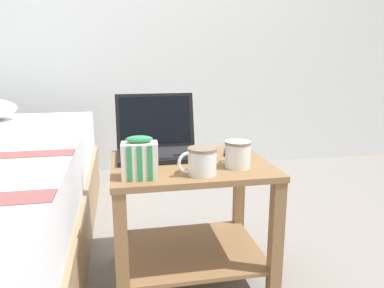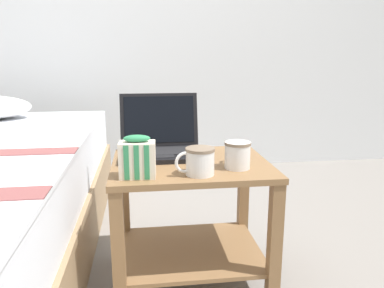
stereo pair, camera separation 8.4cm
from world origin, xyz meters
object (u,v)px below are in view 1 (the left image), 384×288
at_px(laptop, 158,143).
at_px(mug_front_left, 237,153).
at_px(snack_bag, 140,159).
at_px(cell_phone, 234,151).
at_px(mug_front_right, 201,160).

height_order(laptop, mug_front_left, laptop).
height_order(snack_bag, cell_phone, snack_bag).
bearing_deg(mug_front_left, snack_bag, -170.50).
bearing_deg(laptop, mug_front_right, -68.57).
relative_size(laptop, cell_phone, 2.07).
xyz_separation_m(laptop, mug_front_right, (0.12, -0.30, 0.00)).
distance_m(laptop, mug_front_right, 0.32).
distance_m(laptop, cell_phone, 0.32).
height_order(mug_front_left, snack_bag, snack_bag).
height_order(laptop, snack_bag, laptop).
distance_m(mug_front_left, snack_bag, 0.36).
bearing_deg(mug_front_left, cell_phone, 76.04).
distance_m(laptop, snack_bag, 0.31).
relative_size(mug_front_right, cell_phone, 0.87).
bearing_deg(snack_bag, laptop, 72.80).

